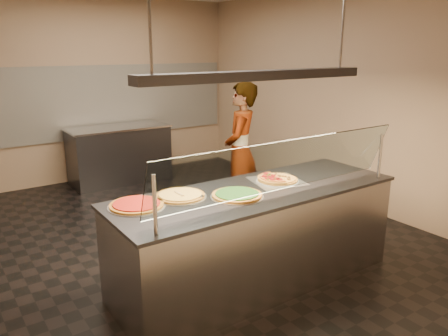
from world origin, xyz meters
TOP-DOWN VIEW (x-y plane):
  - ground at (0.00, 0.00)m, footprint 5.00×6.00m
  - wall_back at (0.00, 3.01)m, footprint 5.00×0.02m
  - wall_front at (0.00, -3.01)m, footprint 5.00×0.02m
  - wall_right at (2.51, 0.00)m, footprint 0.02×6.00m
  - tile_band at (0.00, 2.98)m, footprint 4.90×0.02m
  - serving_counter at (0.04, -1.32)m, footprint 2.76×0.94m
  - sneeze_guard at (0.04, -1.66)m, footprint 2.52×0.18m
  - perforated_tray at (0.35, -1.23)m, footprint 0.56×0.56m
  - half_pizza_pepperoni at (0.26, -1.23)m, footprint 0.28×0.42m
  - half_pizza_sausage at (0.44, -1.23)m, footprint 0.28×0.42m
  - pizza_spinach at (-0.23, -1.37)m, footprint 0.47×0.47m
  - pizza_cheese at (-0.65, -1.10)m, footprint 0.45×0.45m
  - pizza_tomato at (-1.05, -1.11)m, footprint 0.47×0.47m
  - pizza_spatula at (-0.62, -1.15)m, footprint 0.17×0.23m
  - prep_table at (0.21, 2.55)m, footprint 1.62×0.74m
  - worker at (0.92, 0.13)m, footprint 0.76×0.75m
  - heat_lamp_housing at (0.04, -1.32)m, footprint 2.30×0.18m
  - lamp_rod_left at (-0.96, -1.32)m, footprint 0.02×0.02m
  - lamp_rod_right at (1.04, -1.32)m, footprint 0.02×0.02m

SIDE VIEW (x-z plane):
  - ground at x=0.00m, z-range -0.02..0.00m
  - serving_counter at x=0.04m, z-range 0.00..0.93m
  - prep_table at x=0.21m, z-range 0.00..0.93m
  - worker at x=0.92m, z-range 0.00..1.77m
  - perforated_tray at x=0.35m, z-range 0.93..0.94m
  - pizza_cheese at x=-0.65m, z-range 0.93..0.96m
  - pizza_tomato at x=-1.05m, z-range 0.93..0.96m
  - pizza_spinach at x=-0.23m, z-range 0.93..0.96m
  - half_pizza_sausage at x=0.44m, z-range 0.94..0.98m
  - pizza_spatula at x=-0.62m, z-range 0.95..0.97m
  - half_pizza_pepperoni at x=0.26m, z-range 0.94..0.99m
  - sneeze_guard at x=0.04m, z-range 0.96..1.49m
  - tile_band at x=0.00m, z-range 0.70..1.90m
  - wall_back at x=0.00m, z-range 0.00..3.00m
  - wall_front at x=0.00m, z-range 0.00..3.00m
  - wall_right at x=2.51m, z-range 0.00..3.00m
  - heat_lamp_housing at x=0.04m, z-range 1.91..1.99m
  - lamp_rod_left at x=-0.96m, z-range 1.99..3.00m
  - lamp_rod_right at x=1.04m, z-range 1.99..3.00m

